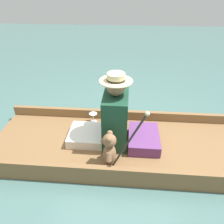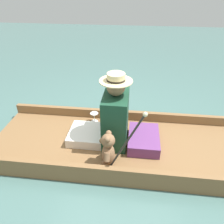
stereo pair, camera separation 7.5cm
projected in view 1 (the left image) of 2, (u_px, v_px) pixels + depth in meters
name	position (u px, v px, depth m)	size (l,w,h in m)	color
ground_plane	(115.00, 149.00, 2.67)	(16.00, 16.00, 0.00)	#476B66
punt_boat	(115.00, 145.00, 2.63)	(1.12, 2.95, 0.22)	brown
seat_cushion	(144.00, 139.00, 2.57)	(0.50, 0.35, 0.13)	#6B3875
seated_person	(110.00, 118.00, 2.49)	(0.47, 0.73, 0.86)	white
teddy_bear	(109.00, 150.00, 2.23)	(0.27, 0.16, 0.39)	#846042
wine_glass	(93.00, 116.00, 2.93)	(0.11, 0.11, 0.14)	silver
walking_cane	(130.00, 139.00, 1.98)	(0.04, 0.36, 0.74)	#2D2823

